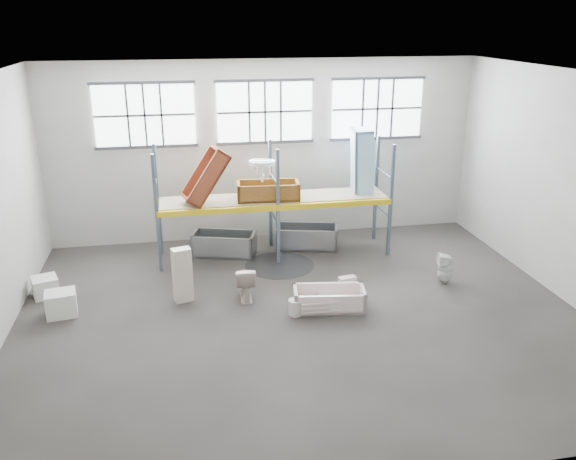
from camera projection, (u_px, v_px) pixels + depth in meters
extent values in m
cube|color=#4A4540|center=(301.00, 316.00, 12.69)|extent=(12.00, 10.00, 0.10)
cube|color=silver|center=(303.00, 73.00, 10.94)|extent=(12.00, 10.00, 0.10)
cube|color=#A3A097|center=(265.00, 151.00, 16.48)|extent=(12.00, 0.10, 5.00)
cube|color=#9C9990|center=(386.00, 326.00, 7.15)|extent=(12.00, 0.10, 5.00)
cube|color=#9C9990|center=(572.00, 189.00, 12.85)|extent=(0.10, 10.00, 5.00)
cube|color=white|center=(145.00, 115.00, 15.45)|extent=(2.60, 0.04, 1.60)
cube|color=white|center=(265.00, 112.00, 16.00)|extent=(2.60, 0.04, 1.60)
cube|color=white|center=(377.00, 109.00, 16.55)|extent=(2.60, 0.04, 1.60)
cube|color=slate|center=(157.00, 215.00, 14.32)|extent=(0.08, 0.08, 3.00)
cube|color=slate|center=(158.00, 200.00, 15.43)|extent=(0.08, 0.08, 3.00)
cube|color=slate|center=(278.00, 208.00, 14.83)|extent=(0.08, 0.08, 3.00)
cube|color=slate|center=(270.00, 194.00, 15.94)|extent=(0.08, 0.08, 3.00)
cube|color=slate|center=(391.00, 201.00, 15.35)|extent=(0.08, 0.08, 3.00)
cube|color=slate|center=(376.00, 189.00, 16.46)|extent=(0.08, 0.08, 3.00)
cube|color=yellow|center=(278.00, 208.00, 14.83)|extent=(6.00, 0.10, 0.14)
cube|color=yellow|center=(270.00, 194.00, 15.94)|extent=(6.00, 0.10, 0.14)
cube|color=gray|center=(274.00, 198.00, 15.36)|extent=(5.90, 1.10, 0.03)
cylinder|color=black|center=(280.00, 265.00, 15.16)|extent=(1.80, 1.80, 0.00)
cube|color=beige|center=(347.00, 284.00, 13.43)|extent=(0.42, 0.25, 0.37)
imported|color=beige|center=(309.00, 295.00, 13.16)|extent=(0.54, 0.54, 0.16)
imported|color=beige|center=(245.00, 282.00, 13.27)|extent=(0.49, 0.80, 0.79)
cube|color=beige|center=(182.00, 275.00, 13.07)|extent=(0.46, 0.36, 1.26)
imported|color=white|center=(445.00, 268.00, 14.04)|extent=(0.40, 0.39, 0.75)
imported|color=white|center=(262.00, 181.00, 15.00)|extent=(0.76, 0.65, 0.58)
cylinder|color=beige|center=(295.00, 307.00, 12.60)|extent=(0.35, 0.35, 0.35)
cube|color=silver|center=(61.00, 304.00, 12.56)|extent=(0.70, 0.63, 0.54)
cube|color=silver|center=(45.00, 287.00, 13.44)|extent=(0.69, 0.69, 0.45)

